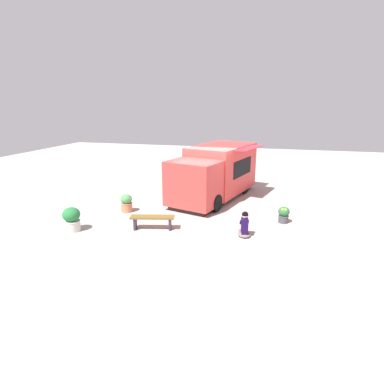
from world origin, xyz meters
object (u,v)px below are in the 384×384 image
planter_flowering_near (284,214)px  planter_flowering_far (72,219)px  planter_flowering_side (127,203)px  plaza_bench (152,220)px  person_customer (244,226)px  food_truck (215,173)px

planter_flowering_near → planter_flowering_far: size_ratio=0.72×
planter_flowering_far → planter_flowering_side: planter_flowering_far is taller
plaza_bench → planter_flowering_near: bearing=-67.7°
person_customer → planter_flowering_far: person_customer is taller
planter_flowering_far → plaza_bench: bearing=-72.3°
planter_flowering_near → planter_flowering_far: planter_flowering_far is taller
plaza_bench → food_truck: bearing=-17.5°
planter_flowering_side → plaza_bench: (-1.52, -1.78, -0.02)m
planter_flowering_near → planter_flowering_side: planter_flowering_side is taller
person_customer → planter_flowering_near: (1.67, -1.34, -0.02)m
planter_flowering_far → plaza_bench: size_ratio=0.54×
food_truck → planter_flowering_near: food_truck is taller
food_truck → planter_flowering_side: food_truck is taller
food_truck → planter_flowering_side: bearing=133.4°
plaza_bench → planter_flowering_far: bearing=107.7°
planter_flowering_side → person_customer: bearing=-104.1°
person_customer → planter_flowering_near: 2.14m
planter_flowering_side → plaza_bench: bearing=-130.5°
planter_flowering_far → food_truck: bearing=-37.6°
planter_flowering_far → planter_flowering_side: 2.59m
planter_flowering_side → planter_flowering_far: bearing=158.0°
person_customer → plaza_bench: bearing=94.1°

